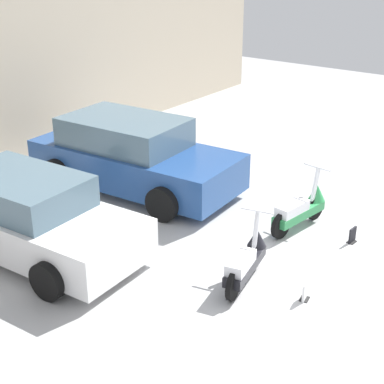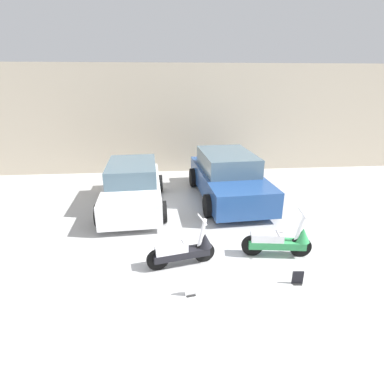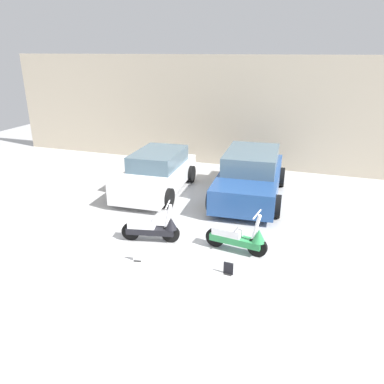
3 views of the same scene
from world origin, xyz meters
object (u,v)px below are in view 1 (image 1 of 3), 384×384
(car_rear_left, at_px, (29,217))
(placard_near_left_scooter, at_px, (305,292))
(placard_near_right_scooter, at_px, (352,236))
(scooter_front_left, at_px, (247,259))
(scooter_front_right, at_px, (301,208))
(car_rear_center, at_px, (133,156))

(car_rear_left, bearing_deg, placard_near_left_scooter, 15.15)
(placard_near_left_scooter, height_order, placard_near_right_scooter, same)
(scooter_front_left, distance_m, car_rear_left, 3.44)
(scooter_front_left, distance_m, scooter_front_right, 2.01)
(scooter_front_right, distance_m, placard_near_left_scooter, 2.24)
(scooter_front_right, height_order, car_rear_center, car_rear_center)
(car_rear_center, distance_m, placard_near_left_scooter, 4.82)
(scooter_front_left, xyz_separation_m, car_rear_center, (1.60, 3.61, 0.33))
(car_rear_left, height_order, placard_near_left_scooter, car_rear_left)
(car_rear_left, bearing_deg, placard_near_right_scooter, 36.80)
(scooter_front_right, relative_size, car_rear_center, 0.34)
(car_rear_left, bearing_deg, scooter_front_right, 44.48)
(car_rear_left, height_order, placard_near_right_scooter, car_rear_left)
(scooter_front_left, relative_size, car_rear_center, 0.32)
(scooter_front_right, distance_m, car_rear_left, 4.48)
(car_rear_left, distance_m, placard_near_left_scooter, 4.34)
(car_rear_left, distance_m, car_rear_center, 2.92)
(car_rear_center, xyz_separation_m, placard_near_left_scooter, (-1.55, -4.53, -0.56))
(scooter_front_left, distance_m, placard_near_left_scooter, 0.95)
(scooter_front_right, xyz_separation_m, placard_near_right_scooter, (0.00, -0.94, -0.24))
(scooter_front_right, bearing_deg, car_rear_left, 145.39)
(car_rear_center, height_order, placard_near_left_scooter, car_rear_center)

